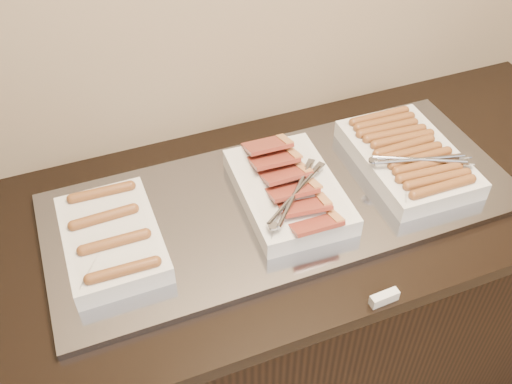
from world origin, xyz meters
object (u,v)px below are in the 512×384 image
(counter, at_px, (275,308))
(dish_left, at_px, (112,238))
(warming_tray, at_px, (284,202))
(dish_right, at_px, (408,156))
(dish_center, at_px, (289,190))

(counter, relative_size, dish_left, 6.40)
(warming_tray, height_order, dish_right, dish_right)
(counter, height_order, dish_left, dish_left)
(dish_left, distance_m, dish_right, 0.80)
(warming_tray, xyz_separation_m, dish_left, (-0.44, 0.00, 0.04))
(counter, distance_m, dish_left, 0.65)
(counter, bearing_deg, warming_tray, 0.00)
(dish_left, height_order, dish_right, dish_right)
(dish_right, bearing_deg, warming_tray, -179.06)
(dish_left, bearing_deg, counter, -0.21)
(warming_tray, bearing_deg, counter, 180.00)
(warming_tray, xyz_separation_m, dish_right, (0.36, -0.00, 0.04))
(counter, distance_m, dish_right, 0.63)
(dish_left, relative_size, dish_center, 0.85)
(counter, height_order, dish_center, dish_center)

